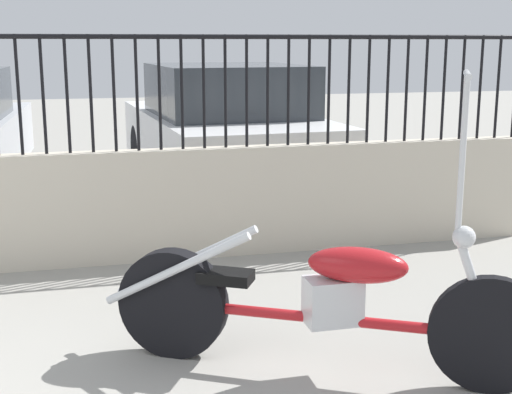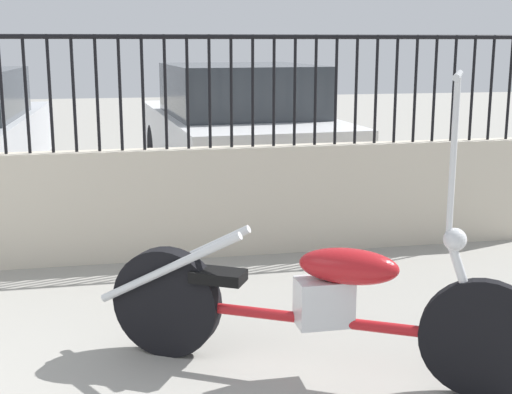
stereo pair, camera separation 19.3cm
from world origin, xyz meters
The scene contains 2 objects.
motorcycle_red centered at (2.67, 0.97, 0.39)m, with size 2.06×1.22×1.56m.
car_white centered at (3.21, 5.61, 0.71)m, with size 1.95×4.03×1.44m.
Camera 1 is at (1.59, -2.33, 1.68)m, focal length 50.00 mm.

